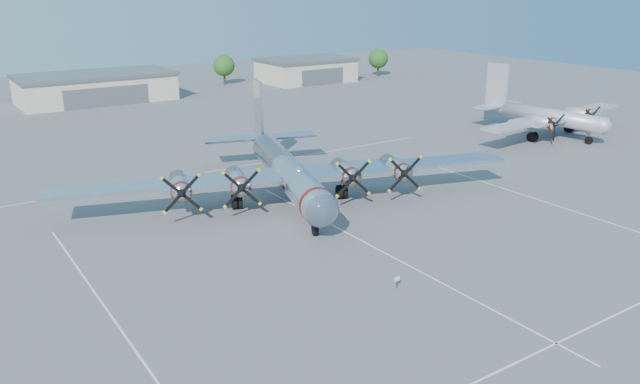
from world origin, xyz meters
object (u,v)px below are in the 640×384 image
hangar_center (96,87)px  main_bomber_b29 (286,197)px  tree_far_east (378,59)px  twin_engine_east (543,135)px  hangar_east (306,70)px  info_placard (397,280)px  tree_east (224,66)px

hangar_center → main_bomber_b29: (0.56, -70.30, -2.71)m
tree_far_east → twin_engine_east: bearing=-107.7°
hangar_east → tree_far_east: (20.00, -1.96, 1.51)m
main_bomber_b29 → info_placard: (-3.91, -22.41, 0.65)m
twin_engine_east → main_bomber_b29: bearing=179.3°
hangar_east → hangar_center: bearing=-180.0°
tree_far_east → main_bomber_b29: (-67.44, -68.34, -4.22)m
hangar_center → info_placard: size_ratio=30.90×
tree_east → twin_engine_east: (17.31, -72.92, -4.22)m
tree_far_east → info_placard: 115.49m
tree_far_east → twin_engine_east: size_ratio=0.21×
main_bomber_b29 → info_placard: bearing=-82.6°
hangar_east → main_bomber_b29: hangar_east is taller
hangar_east → tree_far_east: 20.15m
tree_east → info_placard: 104.29m
twin_engine_east → info_placard: twin_engine_east is taller
main_bomber_b29 → tree_far_east: bearing=62.6°
info_placard → hangar_center: bearing=86.3°
hangar_east → twin_engine_east: hangar_east is taller
twin_engine_east → info_placard: bearing=-157.9°
hangar_east → info_placard: (-51.35, -92.71, -2.06)m
tree_east → twin_engine_east: bearing=-76.6°
hangar_east → tree_far_east: bearing=-5.6°
twin_engine_east → hangar_center: bearing=120.4°
tree_east → info_placard: bearing=-108.7°
hangar_center → twin_engine_east: size_ratio=0.92×
hangar_east → main_bomber_b29: 84.85m
hangar_center → twin_engine_east: hangar_center is taller
tree_far_east → tree_east: bearing=168.1°
hangar_center → main_bomber_b29: bearing=-89.5°
hangar_east → tree_far_east: tree_far_east is taller
hangar_east → tree_far_east: size_ratio=3.10×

